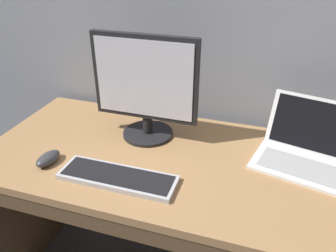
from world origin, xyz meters
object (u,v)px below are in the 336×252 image
Objects in this scene: laptop_white at (306,150)px; wired_keyboard at (118,177)px; external_monitor at (145,87)px; computer_mouse at (48,158)px.

laptop_white is 0.95× the size of wired_keyboard.
external_monitor is 1.04× the size of wired_keyboard.
wired_keyboard is 3.81× the size of computer_mouse.
external_monitor is at bearing -178.93° from laptop_white.
wired_keyboard is at bearing 4.91° from computer_mouse.
external_monitor reaches higher than computer_mouse.
laptop_white is 0.91× the size of external_monitor.
wired_keyboard is at bearing -88.32° from external_monitor.
external_monitor is 0.47m from computer_mouse.
computer_mouse is at bearing 177.68° from wired_keyboard.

